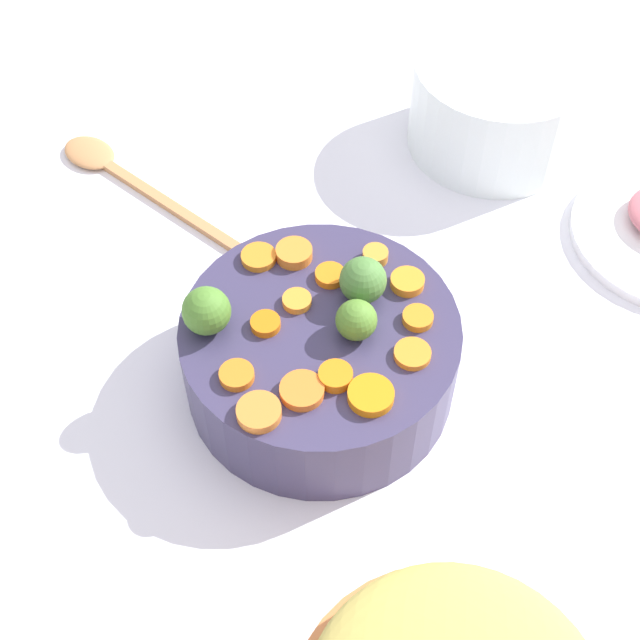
# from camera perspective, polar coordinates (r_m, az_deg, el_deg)

# --- Properties ---
(tabletop) EXTENTS (2.40, 2.40, 0.02)m
(tabletop) POSITION_cam_1_polar(r_m,az_deg,el_deg) (0.90, 0.30, -2.78)
(tabletop) COLOR white
(tabletop) RESTS_ON ground
(serving_bowl_carrots) EXTENTS (0.26, 0.26, 0.09)m
(serving_bowl_carrots) POSITION_cam_1_polar(r_m,az_deg,el_deg) (0.84, 0.00, -2.28)
(serving_bowl_carrots) COLOR #383353
(serving_bowl_carrots) RESTS_ON tabletop
(carrot_slice_0) EXTENTS (0.04, 0.04, 0.01)m
(carrot_slice_0) POSITION_cam_1_polar(r_m,az_deg,el_deg) (0.80, -3.43, -0.35)
(carrot_slice_0) COLOR orange
(carrot_slice_0) RESTS_ON serving_bowl_carrots
(carrot_slice_1) EXTENTS (0.03, 0.03, 0.01)m
(carrot_slice_1) POSITION_cam_1_polar(r_m,az_deg,el_deg) (0.85, 3.55, 4.14)
(carrot_slice_1) COLOR orange
(carrot_slice_1) RESTS_ON serving_bowl_carrots
(carrot_slice_2) EXTENTS (0.03, 0.03, 0.01)m
(carrot_slice_2) POSITION_cam_1_polar(r_m,az_deg,el_deg) (0.85, -3.94, 4.03)
(carrot_slice_2) COLOR orange
(carrot_slice_2) RESTS_ON serving_bowl_carrots
(carrot_slice_3) EXTENTS (0.04, 0.04, 0.01)m
(carrot_slice_3) POSITION_cam_1_polar(r_m,az_deg,el_deg) (0.81, 6.27, 0.13)
(carrot_slice_3) COLOR orange
(carrot_slice_3) RESTS_ON serving_bowl_carrots
(carrot_slice_4) EXTENTS (0.05, 0.05, 0.01)m
(carrot_slice_4) POSITION_cam_1_polar(r_m,az_deg,el_deg) (0.76, -1.16, -4.53)
(carrot_slice_4) COLOR orange
(carrot_slice_4) RESTS_ON serving_bowl_carrots
(carrot_slice_5) EXTENTS (0.04, 0.04, 0.01)m
(carrot_slice_5) POSITION_cam_1_polar(r_m,az_deg,el_deg) (0.77, -5.34, -3.53)
(carrot_slice_5) COLOR orange
(carrot_slice_5) RESTS_ON serving_bowl_carrots
(carrot_slice_6) EXTENTS (0.04, 0.04, 0.01)m
(carrot_slice_6) POSITION_cam_1_polar(r_m,az_deg,el_deg) (0.76, 1.00, -3.61)
(carrot_slice_6) COLOR orange
(carrot_slice_6) RESTS_ON serving_bowl_carrots
(carrot_slice_7) EXTENTS (0.05, 0.05, 0.01)m
(carrot_slice_7) POSITION_cam_1_polar(r_m,az_deg,el_deg) (0.74, -3.93, -5.89)
(carrot_slice_7) COLOR orange
(carrot_slice_7) RESTS_ON serving_bowl_carrots
(carrot_slice_8) EXTENTS (0.04, 0.04, 0.01)m
(carrot_slice_8) POSITION_cam_1_polar(r_m,az_deg,el_deg) (0.75, 3.26, -4.82)
(carrot_slice_8) COLOR orange
(carrot_slice_8) RESTS_ON serving_bowl_carrots
(carrot_slice_9) EXTENTS (0.05, 0.05, 0.01)m
(carrot_slice_9) POSITION_cam_1_polar(r_m,az_deg,el_deg) (0.85, -1.38, 4.40)
(carrot_slice_9) COLOR orange
(carrot_slice_9) RESTS_ON serving_bowl_carrots
(carrot_slice_10) EXTENTS (0.04, 0.04, 0.01)m
(carrot_slice_10) POSITION_cam_1_polar(r_m,az_deg,el_deg) (0.83, 5.60, 2.45)
(carrot_slice_10) COLOR orange
(carrot_slice_10) RESTS_ON serving_bowl_carrots
(carrot_slice_11) EXTENTS (0.04, 0.04, 0.01)m
(carrot_slice_11) POSITION_cam_1_polar(r_m,az_deg,el_deg) (0.81, -1.49, 1.24)
(carrot_slice_11) COLOR orange
(carrot_slice_11) RESTS_ON serving_bowl_carrots
(carrot_slice_12) EXTENTS (0.05, 0.05, 0.01)m
(carrot_slice_12) POSITION_cam_1_polar(r_m,az_deg,el_deg) (0.78, 5.92, -2.17)
(carrot_slice_12) COLOR orange
(carrot_slice_12) RESTS_ON serving_bowl_carrots
(carrot_slice_13) EXTENTS (0.04, 0.04, 0.01)m
(carrot_slice_13) POSITION_cam_1_polar(r_m,az_deg,el_deg) (0.83, 0.65, 2.87)
(carrot_slice_13) COLOR orange
(carrot_slice_13) RESTS_ON serving_bowl_carrots
(brussels_sprout_0) EXTENTS (0.04, 0.04, 0.04)m
(brussels_sprout_0) POSITION_cam_1_polar(r_m,az_deg,el_deg) (0.79, -7.27, 0.58)
(brussels_sprout_0) COLOR #497B2B
(brussels_sprout_0) RESTS_ON serving_bowl_carrots
(brussels_sprout_1) EXTENTS (0.04, 0.04, 0.04)m
(brussels_sprout_1) POSITION_cam_1_polar(r_m,az_deg,el_deg) (0.78, 2.34, -0.00)
(brussels_sprout_1) COLOR #4F7F2A
(brussels_sprout_1) RESTS_ON serving_bowl_carrots
(brussels_sprout_2) EXTENTS (0.04, 0.04, 0.04)m
(brussels_sprout_2) POSITION_cam_1_polar(r_m,az_deg,el_deg) (0.81, 2.76, 2.55)
(brussels_sprout_2) COLOR #477735
(brussels_sprout_2) RESTS_ON serving_bowl_carrots
(wooden_spoon) EXTENTS (0.31, 0.15, 0.01)m
(wooden_spoon) POSITION_cam_1_polar(r_m,az_deg,el_deg) (1.08, -12.43, 9.03)
(wooden_spoon) COLOR #BB7F4C
(wooden_spoon) RESTS_ON tabletop
(casserole_dish) EXTENTS (0.20, 0.20, 0.11)m
(casserole_dish) POSITION_cam_1_polar(r_m,az_deg,el_deg) (1.09, 11.26, 13.33)
(casserole_dish) COLOR white
(casserole_dish) RESTS_ON tabletop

